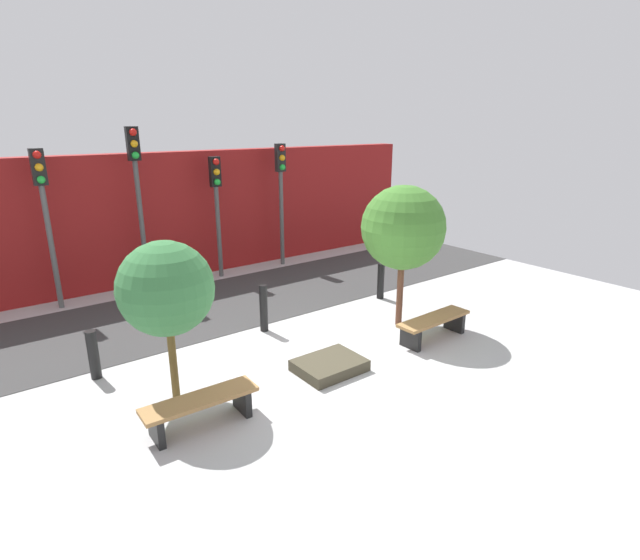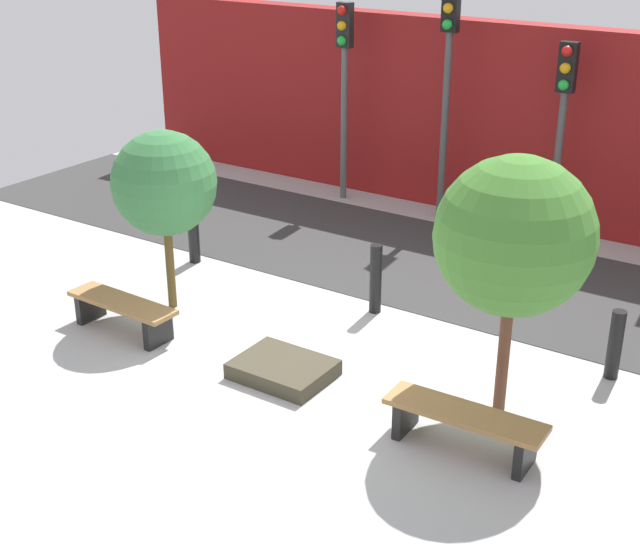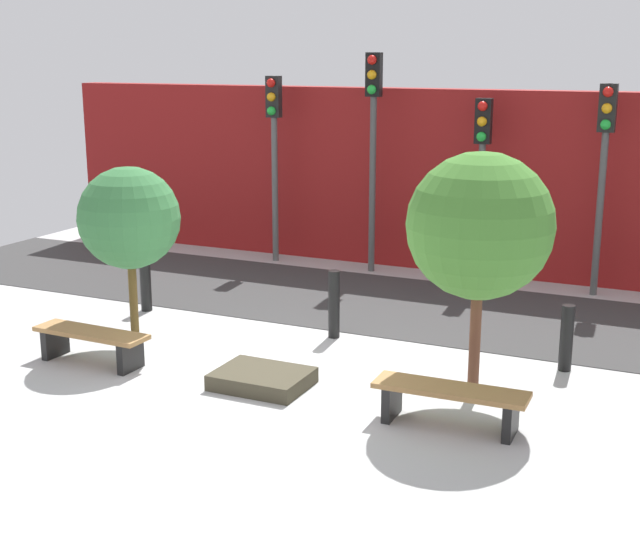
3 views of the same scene
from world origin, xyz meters
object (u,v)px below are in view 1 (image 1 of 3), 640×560
bollard_far_left (93,355)px  bollard_left (264,308)px  tree_behind_left_bench (166,289)px  bench_right (434,323)px  traffic_light_west (44,201)px  traffic_light_east (281,183)px  bollard_center (381,281)px  traffic_light_mid_west (137,181)px  bench_left (201,406)px  planter_bed (329,365)px  traffic_light_mid_east (217,195)px  tree_behind_right_bench (403,228)px

bollard_far_left → bollard_left: bollard_left is taller
bollard_far_left → tree_behind_left_bench: bearing=-59.8°
bench_right → bollard_left: bearing=134.4°
tree_behind_left_bench → traffic_light_west: (-0.61, 5.45, 0.68)m
traffic_light_east → tree_behind_left_bench: bearing=-135.5°
bollard_left → traffic_light_east: (3.07, 4.01, 1.95)m
bollard_center → traffic_light_mid_west: traffic_light_mid_west is taller
bollard_left → traffic_light_mid_west: traffic_light_mid_west is taller
bench_left → bollard_center: bearing=24.1°
planter_bed → traffic_light_mid_east: 6.64m
planter_bed → tree_behind_right_bench: bearing=16.9°
bollard_far_left → traffic_light_west: traffic_light_west is taller
traffic_light_west → tree_behind_right_bench: bearing=-44.5°
bollard_far_left → bollard_center: bollard_center is taller
tree_behind_right_bench → traffic_light_mid_east: (-1.44, 5.44, 0.18)m
bench_left → bollard_far_left: bollard_far_left is taller
bollard_left → tree_behind_right_bench: bearing=-30.1°
tree_behind_right_bench → traffic_light_east: (0.61, 5.44, 0.36)m
bench_left → traffic_light_mid_east: size_ratio=0.51×
bollard_far_left → traffic_light_mid_east: (4.32, 4.01, 1.84)m
tree_behind_right_bench → traffic_light_mid_west: size_ratio=0.73×
tree_behind_right_bench → traffic_light_mid_east: 5.64m
bench_right → bollard_center: bearing=69.1°
traffic_light_mid_east → bollard_far_left: bearing=-137.1°
planter_bed → traffic_light_west: traffic_light_west is taller
tree_behind_left_bench → bench_right: bearing=-10.9°
tree_behind_left_bench → bollard_center: tree_behind_left_bench is taller
tree_behind_right_bench → bollard_far_left: (-5.77, 1.43, -1.66)m
bollard_far_left → bench_left: bearing=-70.7°
bollard_left → traffic_light_east: bearing=52.6°
tree_behind_left_bench → bollard_left: 3.14m
planter_bed → bollard_far_left: 3.97m
planter_bed → bollard_far_left: bollard_far_left is taller
bench_left → traffic_light_west: (-0.61, 6.40, 2.17)m
tree_behind_right_bench → traffic_light_mid_west: (-3.49, 5.45, 0.67)m
traffic_light_mid_west → traffic_light_mid_east: size_ratio=1.23×
planter_bed → traffic_light_east: (3.07, 6.19, 2.35)m
bollard_center → bollard_left: bearing=180.0°
bench_left → bollard_left: bearing=45.6°
bench_right → bollard_left: 3.43m
bench_right → bollard_left: size_ratio=1.73×
planter_bed → tree_behind_right_bench: (2.47, 0.75, 1.99)m
planter_bed → traffic_light_mid_west: (-1.02, 6.20, 2.67)m
bench_left → tree_behind_left_bench: size_ratio=0.66×
bench_right → tree_behind_right_bench: tree_behind_right_bench is taller
bench_right → traffic_light_east: bearing=83.0°
bench_right → planter_bed: (-2.47, 0.20, -0.23)m
planter_bed → traffic_light_east: size_ratio=0.32×
bench_left → traffic_light_mid_west: size_ratio=0.41×
tree_behind_left_bench → traffic_light_mid_west: (1.44, 5.45, 0.96)m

